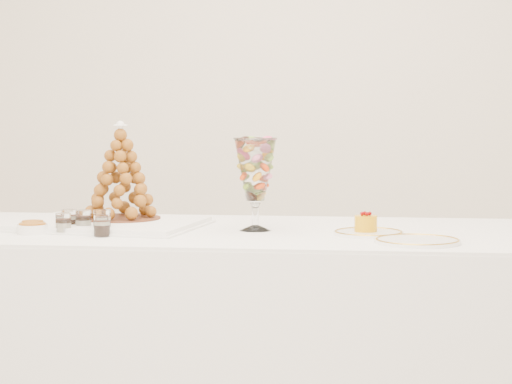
# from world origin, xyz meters

# --- Properties ---
(buffet_table) EXTENTS (2.26, 0.94, 0.85)m
(buffet_table) POSITION_xyz_m (-0.14, 0.23, 0.42)
(buffet_table) COLOR white
(buffet_table) RESTS_ON ground
(lace_tray) EXTENTS (0.68, 0.54, 0.02)m
(lace_tray) POSITION_xyz_m (-0.48, 0.25, 0.86)
(lace_tray) COLOR white
(lace_tray) RESTS_ON buffet_table
(macaron_vase) EXTENTS (0.14, 0.14, 0.31)m
(macaron_vase) POSITION_xyz_m (0.05, 0.22, 1.05)
(macaron_vase) COLOR white
(macaron_vase) RESTS_ON buffet_table
(cake_plate) EXTENTS (0.23, 0.23, 0.01)m
(cake_plate) POSITION_xyz_m (0.44, 0.16, 0.85)
(cake_plate) COLOR white
(cake_plate) RESTS_ON buffet_table
(spare_plate) EXTENTS (0.27, 0.27, 0.01)m
(spare_plate) POSITION_xyz_m (0.59, -0.02, 0.86)
(spare_plate) COLOR white
(spare_plate) RESTS_ON buffet_table
(verrine_a) EXTENTS (0.06, 0.06, 0.07)m
(verrine_a) POSITION_xyz_m (-0.58, 0.14, 0.88)
(verrine_a) COLOR white
(verrine_a) RESTS_ON buffet_table
(verrine_b) EXTENTS (0.05, 0.05, 0.07)m
(verrine_b) POSITION_xyz_m (-0.52, 0.12, 0.89)
(verrine_b) COLOR white
(verrine_b) RESTS_ON buffet_table
(verrine_c) EXTENTS (0.07, 0.07, 0.08)m
(verrine_c) POSITION_xyz_m (-0.44, 0.08, 0.89)
(verrine_c) COLOR white
(verrine_c) RESTS_ON buffet_table
(verrine_d) EXTENTS (0.06, 0.06, 0.07)m
(verrine_d) POSITION_xyz_m (-0.57, 0.05, 0.88)
(verrine_d) COLOR white
(verrine_d) RESTS_ON buffet_table
(verrine_e) EXTENTS (0.06, 0.06, 0.07)m
(verrine_e) POSITION_xyz_m (-0.42, -0.00, 0.88)
(verrine_e) COLOR white
(verrine_e) RESTS_ON buffet_table
(ramekin_back) EXTENTS (0.08, 0.08, 0.03)m
(ramekin_back) POSITION_xyz_m (-0.71, 0.15, 0.86)
(ramekin_back) COLOR white
(ramekin_back) RESTS_ON buffet_table
(ramekin_front) EXTENTS (0.10, 0.10, 0.03)m
(ramekin_front) POSITION_xyz_m (-0.67, 0.03, 0.87)
(ramekin_front) COLOR white
(ramekin_front) RESTS_ON buffet_table
(croquembouche) EXTENTS (0.28, 0.28, 0.35)m
(croquembouche) POSITION_xyz_m (-0.45, 0.32, 1.04)
(croquembouche) COLOR #5F2E18
(croquembouche) RESTS_ON lace_tray
(mousse_cake) EXTENTS (0.08, 0.08, 0.07)m
(mousse_cake) POSITION_xyz_m (0.43, 0.17, 0.89)
(mousse_cake) COLOR #E29D0A
(mousse_cake) RESTS_ON cake_plate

